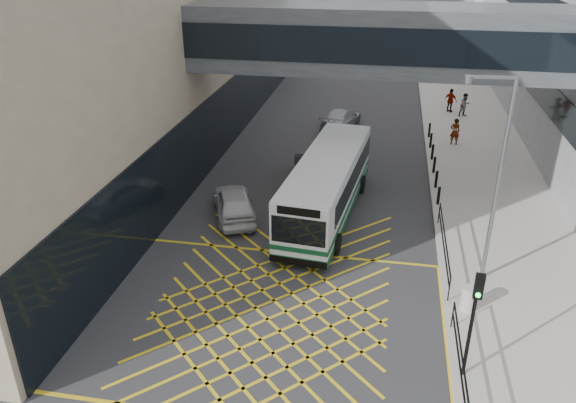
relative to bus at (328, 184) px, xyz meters
The scene contains 17 objects.
ground 8.51m from the bus, 97.35° to the right, with size 120.00×120.00×0.00m, color #333335.
building_whsmith 21.54m from the bus, 157.99° to the left, with size 24.17×42.00×16.00m.
skybridge 7.28m from the bus, 62.49° to the left, with size 20.00×4.10×3.00m.
pavement 10.49m from the bus, 40.21° to the left, with size 6.00×54.00×0.16m, color #AEA9A0.
box_junction 8.51m from the bus, 97.35° to the right, with size 12.00×9.00×0.01m.
bus is the anchor object (origin of this frame).
car_white 4.40m from the bus, 165.97° to the right, with size 1.90×4.63×1.47m, color #BABABC.
car_dark 4.33m from the bus, 106.94° to the left, with size 1.64×4.18×1.31m, color black.
car_silver 12.99m from the bus, 92.74° to the left, with size 1.93×4.58×1.43m, color #9B9CA3.
traffic_light 11.41m from the bus, 62.50° to the right, with size 0.26×0.42×3.62m.
street_lamp 8.30m from the bus, 35.65° to the right, with size 1.74×0.38×7.66m.
litter_bin 8.84m from the bus, 49.63° to the right, with size 0.51×0.51×0.89m, color #ADA89E.
kerb_railings 8.29m from the bus, 52.07° to the right, with size 0.05×12.54×1.00m.
bollards 8.52m from the bus, 52.31° to the left, with size 0.14×10.14×0.90m.
pedestrian_a 12.44m from the bus, 57.88° to the left, with size 0.65×0.47×1.65m, color gray.
pedestrian_b 18.46m from the bus, 64.97° to the left, with size 0.80×0.46×1.63m, color gray.
pedestrian_c 18.92m from the bus, 68.64° to the left, with size 1.00×0.48×1.69m, color gray.
Camera 1 is at (3.51, -15.22, 12.02)m, focal length 35.00 mm.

